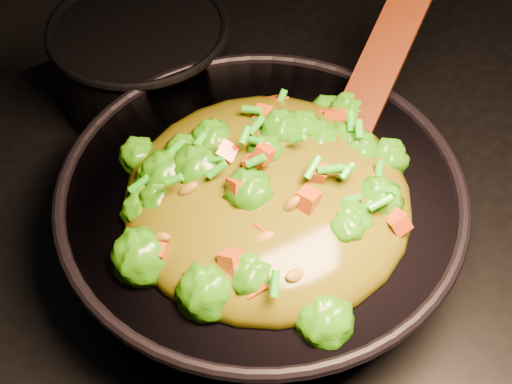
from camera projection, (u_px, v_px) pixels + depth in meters
wok at (261, 223)px, 0.80m from camera, size 0.45×0.45×0.12m
stir_fry at (268, 170)px, 0.70m from camera, size 0.37×0.37×0.10m
spatula at (376, 73)px, 0.80m from camera, size 0.28×0.18×0.13m
back_pot at (144, 64)px, 0.97m from camera, size 0.25×0.25×0.13m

